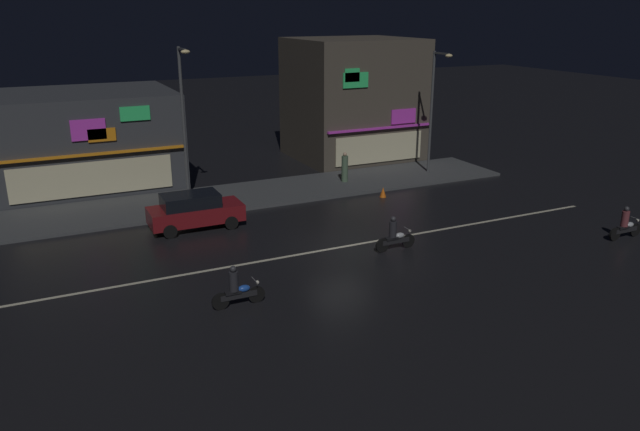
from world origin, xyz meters
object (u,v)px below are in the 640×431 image
pedestrian_on_sidewalk (345,168)px  motorcycle_lead (626,225)px  motorcycle_following (395,236)px  parked_car_near_kerb (194,210)px  traffic_cone (383,192)px  streetlamp_mid (434,103)px  motorcycle_opposite_lane (237,289)px  streetlamp_west (184,114)px

pedestrian_on_sidewalk → motorcycle_lead: 15.21m
motorcycle_lead → motorcycle_following: (-10.00, 3.22, 0.00)m
parked_car_near_kerb → traffic_cone: bearing=3.1°
streetlamp_mid → motorcycle_opposite_lane: bearing=-143.6°
streetlamp_west → motorcycle_lead: 21.54m
streetlamp_west → motorcycle_following: 12.77m
motorcycle_opposite_lane → streetlamp_mid: bearing=-148.9°
motorcycle_opposite_lane → traffic_cone: bearing=-146.2°
motorcycle_following → traffic_cone: bearing=-122.6°
parked_car_near_kerb → motorcycle_opposite_lane: (-0.75, -8.57, -0.24)m
parked_car_near_kerb → motorcycle_following: bearing=-42.7°
pedestrian_on_sidewalk → streetlamp_mid: bearing=-25.2°
streetlamp_west → streetlamp_mid: 14.94m
motorcycle_following → traffic_cone: motorcycle_following is taller
streetlamp_west → motorcycle_opposite_lane: streetlamp_west is taller
streetlamp_mid → motorcycle_lead: bearing=-84.6°
motorcycle_lead → motorcycle_following: bearing=-15.0°
streetlamp_west → traffic_cone: streetlamp_west is taller
streetlamp_mid → parked_car_near_kerb: (-15.68, -3.52, -3.55)m
streetlamp_mid → motorcycle_following: size_ratio=3.83×
streetlamp_mid → motorcycle_opposite_lane: (-16.43, -12.09, -3.79)m
streetlamp_mid → pedestrian_on_sidewalk: size_ratio=4.17×
streetlamp_west → parked_car_near_kerb: 5.61m
traffic_cone → streetlamp_west: bearing=160.7°
streetlamp_mid → traffic_cone: 7.24m
streetlamp_mid → traffic_cone: streetlamp_mid is taller
motorcycle_opposite_lane → traffic_cone: size_ratio=3.45×
motorcycle_following → traffic_cone: 7.85m
motorcycle_lead → motorcycle_opposite_lane: size_ratio=1.00×
streetlamp_mid → streetlamp_west: bearing=178.2°
streetlamp_mid → motorcycle_following: bearing=-131.4°
motorcycle_following → motorcycle_lead: bearing=157.0°
pedestrian_on_sidewalk → traffic_cone: (0.64, -3.30, -0.67)m
streetlamp_west → pedestrian_on_sidewalk: 9.90m
streetlamp_mid → motorcycle_lead: streetlamp_mid is taller
streetlamp_west → parked_car_near_kerb: size_ratio=1.83×
motorcycle_following → streetlamp_mid: bearing=-136.6°
traffic_cone → parked_car_near_kerb: bearing=-176.9°
streetlamp_mid → motorcycle_lead: size_ratio=3.83×
pedestrian_on_sidewalk → motorcycle_following: 10.69m
streetlamp_west → motorcycle_opposite_lane: size_ratio=4.14×
streetlamp_west → motorcycle_lead: (16.18, -13.61, -4.09)m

